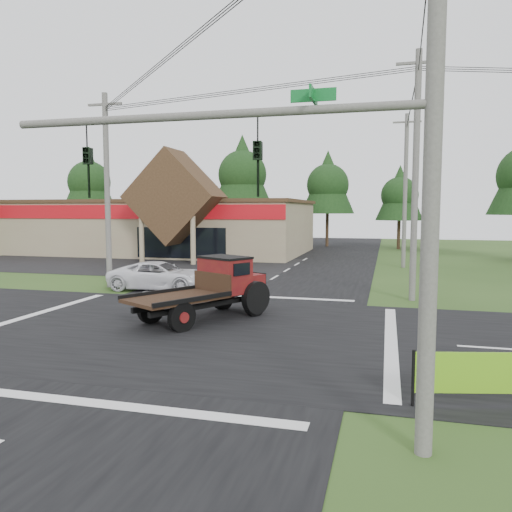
% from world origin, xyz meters
% --- Properties ---
extents(ground, '(120.00, 120.00, 0.00)m').
position_xyz_m(ground, '(0.00, 0.00, 0.00)').
color(ground, '#294318').
rests_on(ground, ground).
extents(road_ns, '(12.00, 120.00, 0.02)m').
position_xyz_m(road_ns, '(0.00, 0.00, 0.01)').
color(road_ns, black).
rests_on(road_ns, ground).
extents(road_ew, '(120.00, 12.00, 0.02)m').
position_xyz_m(road_ew, '(0.00, 0.00, 0.01)').
color(road_ew, black).
rests_on(road_ew, ground).
extents(parking_apron, '(28.00, 14.00, 0.02)m').
position_xyz_m(parking_apron, '(-14.00, 19.00, 0.01)').
color(parking_apron, black).
rests_on(parking_apron, ground).
extents(cvs_building, '(30.40, 18.20, 9.19)m').
position_xyz_m(cvs_building, '(-15.70, 29.57, 2.78)').
color(cvs_building, gray).
rests_on(cvs_building, ground).
extents(traffic_signal_mast, '(8.12, 0.24, 7.00)m').
position_xyz_m(traffic_signal_mast, '(5.82, -7.50, 4.43)').
color(traffic_signal_mast, '#595651').
rests_on(traffic_signal_mast, ground).
extents(utility_pole_nr, '(2.00, 0.30, 11.00)m').
position_xyz_m(utility_pole_nr, '(7.50, -7.50, 5.64)').
color(utility_pole_nr, '#595651').
rests_on(utility_pole_nr, ground).
extents(utility_pole_nw, '(2.00, 0.30, 10.50)m').
position_xyz_m(utility_pole_nw, '(-8.00, 8.00, 5.39)').
color(utility_pole_nw, '#595651').
rests_on(utility_pole_nw, ground).
extents(utility_pole_ne, '(2.00, 0.30, 11.50)m').
position_xyz_m(utility_pole_ne, '(8.00, 8.00, 5.89)').
color(utility_pole_ne, '#595651').
rests_on(utility_pole_ne, ground).
extents(utility_pole_n, '(2.00, 0.30, 11.20)m').
position_xyz_m(utility_pole_n, '(8.00, 22.00, 5.74)').
color(utility_pole_n, '#595651').
rests_on(utility_pole_n, ground).
extents(tree_row_a, '(6.72, 6.72, 12.12)m').
position_xyz_m(tree_row_a, '(-30.00, 40.00, 8.05)').
color(tree_row_a, '#332316').
rests_on(tree_row_a, ground).
extents(tree_row_b, '(5.60, 5.60, 10.10)m').
position_xyz_m(tree_row_b, '(-20.00, 42.00, 6.70)').
color(tree_row_b, '#332316').
rests_on(tree_row_b, ground).
extents(tree_row_c, '(7.28, 7.28, 13.13)m').
position_xyz_m(tree_row_c, '(-10.00, 41.00, 8.72)').
color(tree_row_c, '#332316').
rests_on(tree_row_c, ground).
extents(tree_row_d, '(6.16, 6.16, 11.11)m').
position_xyz_m(tree_row_d, '(0.00, 42.00, 7.38)').
color(tree_row_d, '#332316').
rests_on(tree_row_d, ground).
extents(tree_row_e, '(5.04, 5.04, 9.09)m').
position_xyz_m(tree_row_e, '(8.00, 40.00, 6.03)').
color(tree_row_e, '#332316').
rests_on(tree_row_e, ground).
extents(antique_flatbed_truck, '(4.86, 6.21, 2.45)m').
position_xyz_m(antique_flatbed_truck, '(-0.05, 1.49, 1.23)').
color(antique_flatbed_truck, '#540C12').
rests_on(antique_flatbed_truck, ground).
extents(roadside_banner, '(3.63, 0.95, 1.27)m').
position_xyz_m(roadside_banner, '(9.18, -4.95, 0.63)').
color(roadside_banner, '#64A816').
rests_on(roadside_banner, ground).
extents(white_pickup, '(5.56, 2.84, 1.50)m').
position_xyz_m(white_pickup, '(-4.90, 7.91, 0.75)').
color(white_pickup, white).
rests_on(white_pickup, ground).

